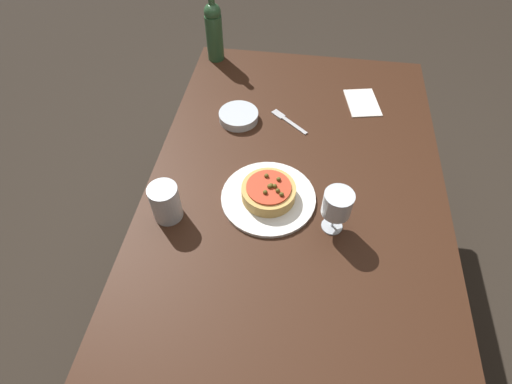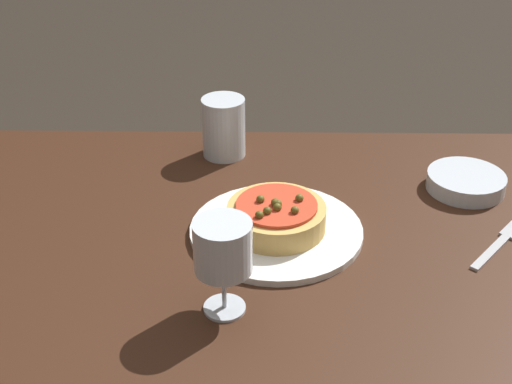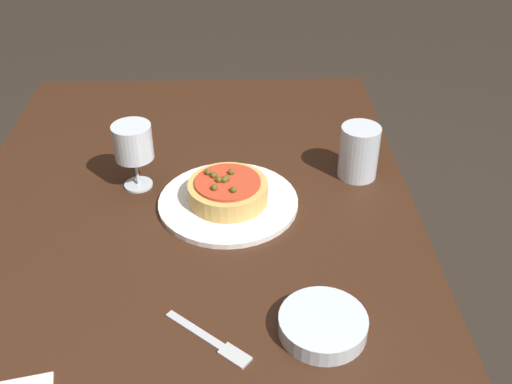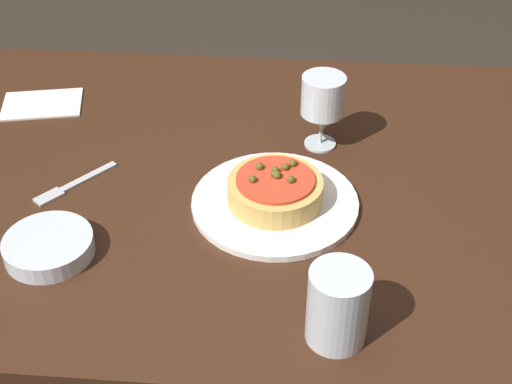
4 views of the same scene
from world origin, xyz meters
name	(u,v)px [view 2 (image 2 of 4)]	position (x,y,z in m)	size (l,w,h in m)	color
dining_table	(334,300)	(0.00, 0.00, 0.64)	(1.46, 0.95, 0.72)	#381E11
dinner_plate	(276,231)	(0.10, -0.08, 0.72)	(0.30, 0.30, 0.01)	white
pizza	(276,216)	(0.10, -0.08, 0.75)	(0.17, 0.17, 0.06)	tan
wine_glass	(223,249)	(0.17, 0.12, 0.83)	(0.08, 0.08, 0.15)	silver
water_cup	(224,127)	(0.20, -0.37, 0.78)	(0.09, 0.09, 0.12)	silver
side_bowl	(466,182)	(-0.26, -0.24, 0.73)	(0.15, 0.15, 0.03)	silver
fork	(500,242)	(-0.28, -0.06, 0.72)	(0.13, 0.14, 0.00)	#B7B7BC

